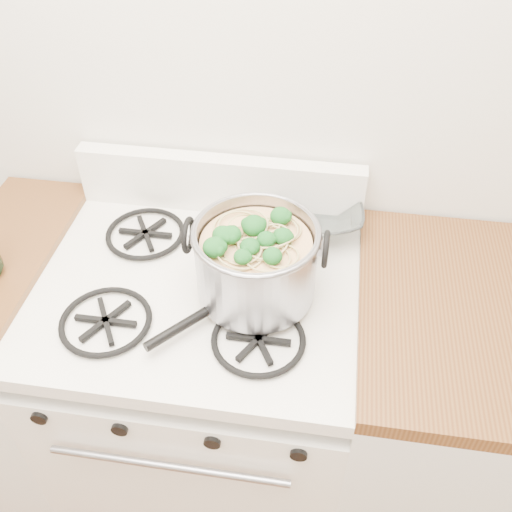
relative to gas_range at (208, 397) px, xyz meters
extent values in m
plane|color=silver|center=(0.00, 0.34, 0.91)|extent=(3.60, 0.00, 3.60)
cube|color=white|center=(0.00, 0.00, -0.03)|extent=(0.76, 0.65, 0.81)
cube|color=white|center=(0.00, 0.00, 0.44)|extent=(0.76, 0.65, 0.04)
cube|color=black|center=(0.00, -0.31, -0.02)|extent=(0.58, 0.02, 0.46)
cube|color=black|center=(0.00, 0.00, 0.48)|extent=(0.60, 0.56, 0.02)
cylinder|color=black|center=(-0.28, -0.32, 0.34)|extent=(0.04, 0.03, 0.04)
cylinder|color=black|center=(-0.10, -0.32, 0.34)|extent=(0.04, 0.03, 0.04)
cylinder|color=black|center=(0.10, -0.32, 0.34)|extent=(0.04, 0.03, 0.04)
cylinder|color=black|center=(0.28, -0.32, 0.34)|extent=(0.04, 0.03, 0.04)
cube|color=silver|center=(-0.51, 0.00, 0.00)|extent=(0.25, 0.65, 0.88)
cylinder|color=gray|center=(0.14, -0.01, 0.58)|extent=(0.26, 0.26, 0.18)
torus|color=gray|center=(0.14, -0.01, 0.66)|extent=(0.28, 0.28, 0.01)
torus|color=black|center=(0.00, -0.01, 0.63)|extent=(0.01, 0.08, 0.08)
torus|color=black|center=(0.29, -0.01, 0.63)|extent=(0.01, 0.08, 0.08)
cylinder|color=tan|center=(0.14, -0.01, 0.56)|extent=(0.24, 0.24, 0.15)
sphere|color=#16551B|center=(0.14, -0.01, 0.65)|extent=(0.04, 0.04, 0.04)
sphere|color=#16551B|center=(0.14, -0.01, 0.65)|extent=(0.04, 0.04, 0.04)
sphere|color=#16551B|center=(0.14, -0.01, 0.65)|extent=(0.04, 0.04, 0.04)
sphere|color=#16551B|center=(0.14, -0.01, 0.65)|extent=(0.04, 0.04, 0.04)
sphere|color=#16551B|center=(0.14, -0.01, 0.65)|extent=(0.04, 0.04, 0.04)
sphere|color=#16551B|center=(0.14, -0.01, 0.65)|extent=(0.04, 0.04, 0.04)
sphere|color=#16551B|center=(0.14, -0.01, 0.65)|extent=(0.04, 0.04, 0.04)
sphere|color=#16551B|center=(0.14, -0.01, 0.65)|extent=(0.04, 0.04, 0.04)
sphere|color=#16551B|center=(0.14, -0.01, 0.65)|extent=(0.04, 0.04, 0.04)
sphere|color=#16551B|center=(0.14, -0.01, 0.65)|extent=(0.04, 0.04, 0.04)
sphere|color=#16551B|center=(0.14, -0.01, 0.65)|extent=(0.04, 0.04, 0.04)
sphere|color=#16551B|center=(0.14, -0.01, 0.65)|extent=(0.04, 0.04, 0.04)
imported|color=white|center=(0.26, 0.25, 0.50)|extent=(0.12, 0.12, 0.02)
camera|label=1|loc=(0.28, -0.91, 1.43)|focal=40.00mm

